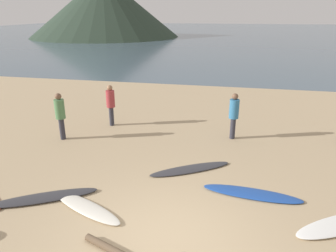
{
  "coord_description": "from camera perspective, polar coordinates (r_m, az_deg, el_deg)",
  "views": [
    {
      "loc": [
        1.07,
        -4.8,
        4.25
      ],
      "look_at": [
        -0.98,
        4.89,
        0.6
      ],
      "focal_mm": 33.44,
      "sensor_mm": 36.0,
      "label": 1
    }
  ],
  "objects": [
    {
      "name": "ground_plane",
      "position": [
        15.46,
        7.52,
        3.71
      ],
      "size": [
        120.0,
        120.0,
        0.2
      ],
      "primitive_type": "cube",
      "color": "tan",
      "rests_on": "ground"
    },
    {
      "name": "ocean_water",
      "position": [
        68.76,
        11.5,
        16.31
      ],
      "size": [
        140.0,
        100.0,
        0.01
      ],
      "primitive_type": "cube",
      "color": "#475B6B",
      "rests_on": "ground"
    },
    {
      "name": "headland_hill",
      "position": [
        58.16,
        -11.55,
        20.6
      ],
      "size": [
        25.43,
        25.43,
        10.0
      ],
      "primitive_type": "cone",
      "color": "#28382B",
      "rests_on": "ground"
    },
    {
      "name": "surfboard_1",
      "position": [
        8.25,
        -21.67,
        -12.03
      ],
      "size": [
        2.42,
        1.63,
        0.09
      ],
      "primitive_type": "ellipsoid",
      "rotation": [
        0.0,
        0.0,
        0.51
      ],
      "color": "#333338",
      "rests_on": "ground"
    },
    {
      "name": "surfboard_2",
      "position": [
        7.6,
        -14.67,
        -14.16
      ],
      "size": [
        2.1,
        1.28,
        0.09
      ],
      "primitive_type": "ellipsoid",
      "rotation": [
        0.0,
        0.0,
        -0.42
      ],
      "color": "silver",
      "rests_on": "ground"
    },
    {
      "name": "surfboard_3",
      "position": [
        8.99,
        4.1,
        -7.81
      ],
      "size": [
        2.31,
        1.65,
        0.07
      ],
      "primitive_type": "ellipsoid",
      "rotation": [
        0.0,
        0.0,
        0.55
      ],
      "color": "#333338",
      "rests_on": "ground"
    },
    {
      "name": "surfboard_4",
      "position": [
        8.12,
        15.04,
        -11.81
      ],
      "size": [
        2.43,
        0.76,
        0.07
      ],
      "primitive_type": "ellipsoid",
      "rotation": [
        0.0,
        0.0,
        -0.1
      ],
      "color": "#1E479E",
      "rests_on": "ground"
    },
    {
      "name": "person_0",
      "position": [
        11.02,
        11.92,
        2.44
      ],
      "size": [
        0.33,
        0.33,
        1.64
      ],
      "rotation": [
        0.0,
        0.0,
        1.96
      ],
      "color": "#2D2D38",
      "rests_on": "ground"
    },
    {
      "name": "person_1",
      "position": [
        11.34,
        -19.07,
        2.32
      ],
      "size": [
        0.33,
        0.33,
        1.66
      ],
      "rotation": [
        0.0,
        0.0,
        4.66
      ],
      "color": "#2D2D38",
      "rests_on": "ground"
    },
    {
      "name": "person_2",
      "position": [
        12.29,
        -10.42,
        4.33
      ],
      "size": [
        0.33,
        0.33,
        1.62
      ],
      "rotation": [
        0.0,
        0.0,
        4.66
      ],
      "color": "#2D2D38",
      "rests_on": "ground"
    }
  ]
}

